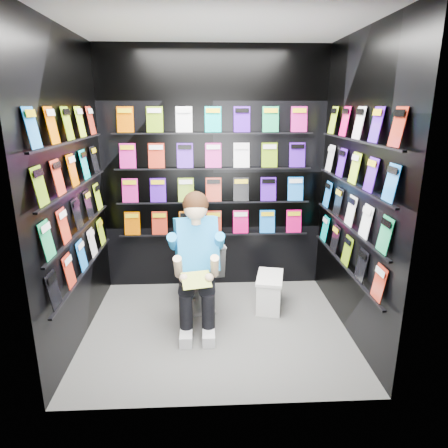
{
  "coord_description": "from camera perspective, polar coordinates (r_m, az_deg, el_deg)",
  "views": [
    {
      "loc": [
        -0.1,
        -3.29,
        1.99
      ],
      "look_at": [
        0.07,
        0.15,
        0.97
      ],
      "focal_mm": 32.0,
      "sensor_mm": 36.0,
      "label": 1
    }
  ],
  "objects": [
    {
      "name": "floor",
      "position": [
        3.85,
        -1.01,
        -14.67
      ],
      "size": [
        2.4,
        2.4,
        0.0
      ],
      "primitive_type": "plane",
      "color": "#5E5F5C",
      "rests_on": "ground"
    },
    {
      "name": "ceiling",
      "position": [
        3.35,
        -1.26,
        26.95
      ],
      "size": [
        2.4,
        2.4,
        0.0
      ],
      "primitive_type": "plane",
      "color": "white",
      "rests_on": "floor"
    },
    {
      "name": "wall_back",
      "position": [
        4.35,
        -1.53,
        7.33
      ],
      "size": [
        2.4,
        0.04,
        2.6
      ],
      "primitive_type": "cube",
      "color": "black",
      "rests_on": "floor"
    },
    {
      "name": "wall_front",
      "position": [
        2.4,
        -0.4,
        -0.26
      ],
      "size": [
        2.4,
        0.04,
        2.6
      ],
      "primitive_type": "cube",
      "color": "black",
      "rests_on": "floor"
    },
    {
      "name": "wall_left",
      "position": [
        3.54,
        -20.97,
        4.14
      ],
      "size": [
        0.04,
        2.0,
        2.6
      ],
      "primitive_type": "cube",
      "color": "black",
      "rests_on": "floor"
    },
    {
      "name": "wall_right",
      "position": [
        3.61,
        18.37,
        4.59
      ],
      "size": [
        0.04,
        2.0,
        2.6
      ],
      "primitive_type": "cube",
      "color": "black",
      "rests_on": "floor"
    },
    {
      "name": "comics_back",
      "position": [
        4.32,
        -1.52,
        7.33
      ],
      "size": [
        2.1,
        0.06,
        1.37
      ],
      "primitive_type": null,
      "color": "#DF0965",
      "rests_on": "wall_back"
    },
    {
      "name": "comics_left",
      "position": [
        3.53,
        -20.52,
        4.23
      ],
      "size": [
        0.06,
        1.7,
        1.37
      ],
      "primitive_type": null,
      "color": "#DF0965",
      "rests_on": "wall_left"
    },
    {
      "name": "comics_right",
      "position": [
        3.59,
        17.93,
        4.68
      ],
      "size": [
        0.06,
        1.7,
        1.37
      ],
      "primitive_type": null,
      "color": "#DF0965",
      "rests_on": "wall_right"
    },
    {
      "name": "toilet",
      "position": [
        4.17,
        -3.74,
        -6.49
      ],
      "size": [
        0.57,
        0.82,
        0.73
      ],
      "primitive_type": "imported",
      "rotation": [
        0.0,
        0.0,
        3.36
      ],
      "color": "white",
      "rests_on": "floor"
    },
    {
      "name": "longbox",
      "position": [
        4.16,
        6.49,
        -9.78
      ],
      "size": [
        0.32,
        0.46,
        0.32
      ],
      "primitive_type": "cube",
      "rotation": [
        0.0,
        0.0,
        -0.22
      ],
      "color": "silver",
      "rests_on": "floor"
    },
    {
      "name": "longbox_lid",
      "position": [
        4.08,
        6.57,
        -7.59
      ],
      "size": [
        0.34,
        0.49,
        0.03
      ],
      "primitive_type": "cube",
      "rotation": [
        0.0,
        0.0,
        -0.22
      ],
      "color": "silver",
      "rests_on": "longbox"
    },
    {
      "name": "reader",
      "position": [
        3.67,
        -3.94,
        -3.09
      ],
      "size": [
        0.66,
        0.84,
        1.38
      ],
      "primitive_type": null,
      "rotation": [
        0.0,
        0.0,
        0.21
      ],
      "color": "#2093ED",
      "rests_on": "toilet"
    },
    {
      "name": "held_comic",
      "position": [
        3.41,
        -3.98,
        -7.98
      ],
      "size": [
        0.27,
        0.19,
        0.1
      ],
      "primitive_type": "cube",
      "rotation": [
        -0.96,
        0.0,
        0.21
      ],
      "color": "green",
      "rests_on": "reader"
    }
  ]
}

